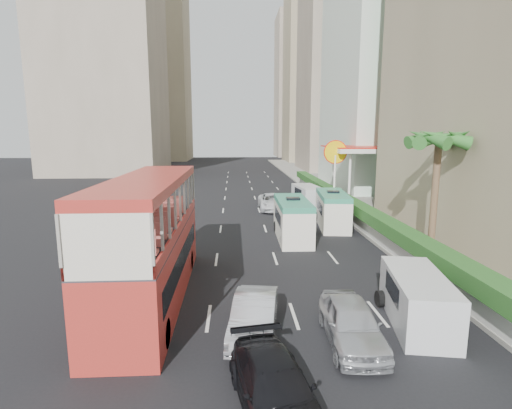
{
  "coord_description": "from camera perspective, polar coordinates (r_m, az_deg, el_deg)",
  "views": [
    {
      "loc": [
        -2.61,
        -15.92,
        6.76
      ],
      "look_at": [
        -1.5,
        4.0,
        3.2
      ],
      "focal_mm": 28.0,
      "sensor_mm": 36.0,
      "label": 1
    }
  ],
  "objects": [
    {
      "name": "tower_left_a",
      "position": [
        76.54,
        -21.22,
        24.04
      ],
      "size": [
        18.0,
        18.0,
        52.0
      ],
      "primitive_type": "cube",
      "color": "tan",
      "rests_on": "ground"
    },
    {
      "name": "shell_station",
      "position": [
        41.11,
        14.74,
        4.19
      ],
      "size": [
        6.5,
        8.0,
        5.5
      ],
      "primitive_type": "cube",
      "color": "silver",
      "rests_on": "ground"
    },
    {
      "name": "double_decker_bus",
      "position": [
        16.82,
        -14.76,
        -4.79
      ],
      "size": [
        2.5,
        11.0,
        5.06
      ],
      "primitive_type": "cube",
      "color": "red",
      "rests_on": "ground"
    },
    {
      "name": "tower_far_b",
      "position": [
        122.23,
        6.32,
        16.28
      ],
      "size": [
        14.0,
        14.0,
        40.0
      ],
      "primitive_type": "cube",
      "color": "tan",
      "rests_on": "ground"
    },
    {
      "name": "ground_plane",
      "position": [
        17.49,
        5.78,
        -12.67
      ],
      "size": [
        200.0,
        200.0,
        0.0
      ],
      "primitive_type": "plane",
      "color": "black",
      "rests_on": "ground"
    },
    {
      "name": "van_asset",
      "position": [
        35.9,
        2.38,
        -0.75
      ],
      "size": [
        2.37,
        5.11,
        1.42
      ],
      "primitive_type": "imported",
      "rotation": [
        0.0,
        0.0,
        0.0
      ],
      "color": "silver",
      "rests_on": "ground"
    },
    {
      "name": "kerb_wall",
      "position": [
        31.78,
        12.97,
        -1.17
      ],
      "size": [
        0.3,
        44.0,
        1.0
      ],
      "primitive_type": "cube",
      "color": "silver",
      "rests_on": "sidewalk"
    },
    {
      "name": "tower_left_b",
      "position": [
        108.9,
        -14.14,
        18.4
      ],
      "size": [
        16.0,
        16.0,
        46.0
      ],
      "primitive_type": "cube",
      "color": "tan",
      "rests_on": "ground"
    },
    {
      "name": "car_silver_lane_b",
      "position": [
        14.16,
        13.37,
        -18.69
      ],
      "size": [
        1.87,
        4.27,
        1.43
      ],
      "primitive_type": "imported",
      "rotation": [
        0.0,
        0.0,
        -0.04
      ],
      "color": "silver",
      "rests_on": "ground"
    },
    {
      "name": "panel_van_far",
      "position": [
        37.82,
        7.4,
        1.2
      ],
      "size": [
        2.45,
        4.94,
        1.9
      ],
      "primitive_type": "cube",
      "rotation": [
        0.0,
        0.0,
        0.12
      ],
      "color": "silver",
      "rests_on": "ground"
    },
    {
      "name": "tower_mid",
      "position": [
        78.88,
        13.14,
        23.24
      ],
      "size": [
        16.0,
        16.0,
        50.0
      ],
      "primitive_type": "cube",
      "color": "tan",
      "rests_on": "ground"
    },
    {
      "name": "tower_far_a",
      "position": [
        101.02,
        8.5,
        18.69
      ],
      "size": [
        14.0,
        14.0,
        44.0
      ],
      "primitive_type": "cube",
      "color": "tan",
      "rests_on": "ground"
    },
    {
      "name": "car_silver_lane_a",
      "position": [
        14.35,
        -0.24,
        -18.0
      ],
      "size": [
        2.01,
        4.25,
        1.35
      ],
      "primitive_type": "imported",
      "rotation": [
        0.0,
        0.0,
        -0.15
      ],
      "color": "silver",
      "rests_on": "ground"
    },
    {
      "name": "minibus_near",
      "position": [
        25.9,
        5.25,
        -2.13
      ],
      "size": [
        2.01,
        5.83,
        2.57
      ],
      "primitive_type": "cube",
      "rotation": [
        0.0,
        0.0,
        -0.01
      ],
      "color": "silver",
      "rests_on": "ground"
    },
    {
      "name": "panel_van_near",
      "position": [
        15.8,
        22.04,
        -12.45
      ],
      "size": [
        2.55,
        4.72,
        1.79
      ],
      "primitive_type": "cube",
      "rotation": [
        0.0,
        0.0,
        -0.18
      ],
      "color": "silver",
      "rests_on": "ground"
    },
    {
      "name": "sidewalk",
      "position": [
        43.06,
        12.5,
        0.97
      ],
      "size": [
        6.0,
        120.0,
        0.18
      ],
      "primitive_type": "cube",
      "color": "#99968C",
      "rests_on": "ground"
    },
    {
      "name": "minibus_far",
      "position": [
        29.72,
        10.87,
        -0.73
      ],
      "size": [
        2.49,
        5.85,
        2.52
      ],
      "primitive_type": "cube",
      "rotation": [
        0.0,
        0.0,
        -0.11
      ],
      "color": "silver",
      "rests_on": "ground"
    },
    {
      "name": "palm_tree",
      "position": [
        22.73,
        24.11,
        0.68
      ],
      "size": [
        0.36,
        0.36,
        6.4
      ],
      "primitive_type": "cylinder",
      "color": "brown",
      "rests_on": "sidewalk"
    },
    {
      "name": "hedge",
      "position": [
        31.63,
        13.04,
        0.34
      ],
      "size": [
        1.1,
        44.0,
        0.7
      ],
      "primitive_type": "cube",
      "color": "#2D6626",
      "rests_on": "kerb_wall"
    }
  ]
}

